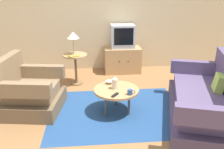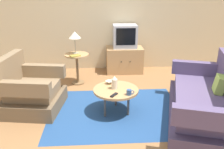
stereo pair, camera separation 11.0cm
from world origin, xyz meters
The scene contains 15 objects.
ground_plane centered at (0.00, 0.00, 0.00)m, with size 16.00×16.00×0.00m, color olive.
back_wall centered at (0.00, 2.36, 1.35)m, with size 9.00×0.12×2.70m, color #CCB78E.
area_rug centered at (0.13, 0.13, 0.00)m, with size 2.12×1.67×0.00m, color navy.
armchair centered at (-1.26, 0.34, 0.30)m, with size 0.99×1.02×0.89m.
couch centered at (1.43, -0.22, 0.30)m, with size 1.40×2.06×0.92m.
coffee_table centered at (0.13, 0.13, 0.37)m, with size 0.71×0.71×0.40m.
side_table centered at (-0.57, 1.37, 0.45)m, with size 0.48×0.48×0.62m.
tv_stand centered at (0.47, 2.01, 0.29)m, with size 0.82×0.51×0.58m.
television centered at (0.47, 2.03, 0.84)m, with size 0.53×0.41×0.51m.
table_lamp centered at (-0.59, 1.40, 0.99)m, with size 0.24×0.24×0.45m.
vase centered at (0.10, 0.15, 0.50)m, with size 0.09×0.09×0.21m.
mug centered at (0.31, -0.08, 0.44)m, with size 0.12×0.07×0.08m.
bowl centered at (0.03, 0.36, 0.43)m, with size 0.12×0.12×0.05m.
tv_remote_dark centered at (0.08, -0.10, 0.41)m, with size 0.13×0.15×0.02m.
book centered at (-0.59, 1.23, 0.63)m, with size 0.23×0.21×0.02m.
Camera 1 is at (-0.25, -3.28, 1.95)m, focal length 38.57 mm.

